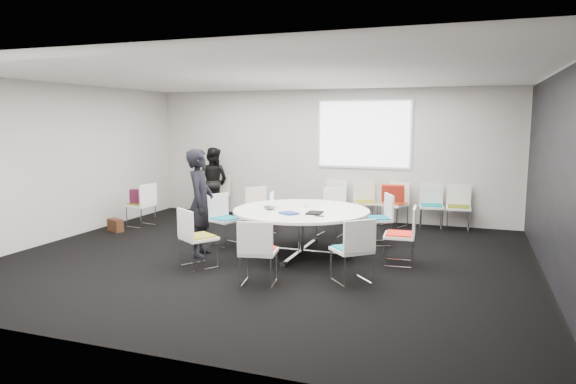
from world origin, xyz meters
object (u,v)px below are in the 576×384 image
(conference_table, at_px, (301,221))
(chair_ring_b, at_px, (378,229))
(person_back, at_px, (213,181))
(brown_bag, at_px, (115,225))
(chair_back_e, at_px, (458,216))
(maroon_bag, at_px, (140,196))
(person_main, at_px, (200,203))
(chair_ring_a, at_px, (400,246))
(chair_back_a, at_px, (334,209))
(chair_back_c, at_px, (394,213))
(chair_back_b, at_px, (366,211))
(chair_ring_g, at_px, (258,264))
(chair_ring_d, at_px, (261,220))
(chair_ring_f, at_px, (198,249))
(chair_ring_e, at_px, (225,229))
(cup, at_px, (305,204))
(chair_person_back, at_px, (217,202))
(chair_ring_h, at_px, (352,262))
(chair_back_d, at_px, (431,215))
(chair_spare_left, at_px, (142,213))
(chair_ring_c, at_px, (331,221))
(laptop, at_px, (272,208))

(conference_table, distance_m, chair_ring_b, 1.52)
(person_back, distance_m, brown_bag, 2.50)
(chair_back_e, height_order, maroon_bag, chair_back_e)
(person_main, bearing_deg, chair_ring_a, -96.54)
(chair_back_a, distance_m, chair_back_c, 1.28)
(chair_back_b, bearing_deg, chair_back_e, 155.71)
(chair_ring_b, xyz_separation_m, chair_ring_g, (-1.08, -2.74, 0.00))
(chair_ring_d, distance_m, chair_ring_f, 2.38)
(chair_ring_d, height_order, chair_back_a, same)
(chair_ring_b, distance_m, chair_back_c, 1.69)
(chair_ring_e, xyz_separation_m, chair_back_b, (1.92, 2.63, 0.00))
(chair_back_e, relative_size, cup, 9.78)
(conference_table, bearing_deg, chair_person_back, 136.84)
(chair_ring_h, xyz_separation_m, chair_back_d, (0.73, 3.92, 0.00))
(chair_ring_f, height_order, chair_spare_left, same)
(chair_ring_g, height_order, chair_back_d, same)
(chair_ring_e, height_order, chair_back_d, same)
(chair_ring_a, distance_m, chair_back_c, 2.87)
(chair_ring_f, xyz_separation_m, chair_back_b, (1.68, 4.00, 0.00))
(chair_ring_d, distance_m, cup, 1.56)
(chair_ring_c, height_order, chair_ring_e, same)
(chair_person_back, bearing_deg, chair_back_d, -172.40)
(chair_ring_f, relative_size, chair_back_b, 1.00)
(chair_ring_e, relative_size, chair_back_e, 1.00)
(chair_person_back, xyz_separation_m, brown_bag, (-0.97, -2.38, -0.16))
(chair_back_d, xyz_separation_m, chair_back_e, (0.51, 0.03, 0.00))
(cup, bearing_deg, chair_ring_e, -176.47)
(chair_ring_f, bearing_deg, chair_spare_left, 171.96)
(chair_back_d, xyz_separation_m, maroon_bag, (-5.56, -1.78, 0.34))
(chair_ring_d, xyz_separation_m, chair_spare_left, (-2.55, -0.18, 0.00))
(chair_ring_b, bearing_deg, chair_ring_a, 179.11)
(chair_ring_h, distance_m, chair_back_c, 3.92)
(chair_ring_b, relative_size, chair_back_b, 1.00)
(chair_ring_a, height_order, brown_bag, chair_ring_a)
(chair_ring_a, distance_m, chair_ring_c, 2.13)
(cup, height_order, maroon_bag, cup)
(chair_ring_g, bearing_deg, chair_ring_d, 101.53)
(chair_back_a, bearing_deg, chair_ring_a, 125.42)
(person_main, xyz_separation_m, brown_bag, (-2.45, 1.01, -0.73))
(chair_ring_h, height_order, chair_back_d, same)
(chair_ring_d, xyz_separation_m, chair_ring_h, (2.27, -2.32, 0.00))
(chair_ring_a, xyz_separation_m, laptop, (-2.05, -0.01, 0.47))
(chair_ring_c, bearing_deg, chair_ring_d, 20.35)
(chair_spare_left, distance_m, brown_bag, 0.62)
(chair_ring_d, bearing_deg, laptop, 65.45)
(conference_table, relative_size, chair_ring_f, 2.47)
(chair_ring_b, bearing_deg, chair_back_d, -50.76)
(chair_ring_a, bearing_deg, chair_back_a, 28.31)
(chair_back_d, distance_m, maroon_bag, 5.85)
(chair_back_d, bearing_deg, conference_table, 48.82)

